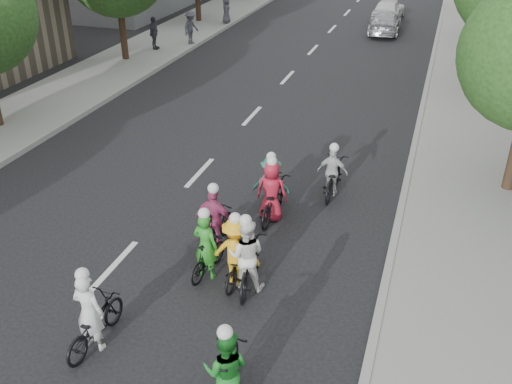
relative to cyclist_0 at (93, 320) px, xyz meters
The scene contains 19 objects.
ground 2.61m from the cyclist_0, 113.17° to the left, with size 120.00×120.00×0.00m, color black.
sidewalk_left 15.28m from the cyclist_0, 126.11° to the left, with size 4.00×80.00×0.15m, color gray.
curb_left 14.22m from the cyclist_0, 119.75° to the left, with size 0.18×80.00×0.18m, color #999993.
sidewalk_right 14.19m from the cyclist_0, 60.43° to the left, with size 4.00×80.00×0.15m, color gray.
curb_right 13.34m from the cyclist_0, 67.74° to the left, with size 0.18×80.00×0.18m, color #999993.
cyclist_0 is the anchor object (origin of this frame).
cyclist_1 2.96m from the cyclist_0, 10.35° to the right, with size 0.88×1.92×1.76m.
cyclist_2 3.29m from the cyclist_0, 54.76° to the left, with size 1.06×1.60×1.78m.
cyclist_3 3.90m from the cyclist_0, 75.67° to the left, with size 0.99×1.73×1.77m.
cyclist_4 5.82m from the cyclist_0, 71.51° to the left, with size 0.82×1.98×1.80m.
cyclist_5 2.96m from the cyclist_0, 66.25° to the left, with size 0.63×1.51×1.76m.
cyclist_6 3.40m from the cyclist_0, 50.58° to the left, with size 0.98×2.00×1.83m.
cyclist_7 6.24m from the cyclist_0, 74.45° to the left, with size 1.06×1.64×1.67m.
cyclist_8 7.92m from the cyclist_0, 67.14° to the left, with size 0.85×1.86×1.59m.
follow_car_lead 27.30m from the cyclist_0, 85.65° to the left, with size 1.68×4.13×1.20m, color #AFB0B4.
follow_car_trail 30.98m from the cyclist_0, 86.60° to the left, with size 1.58×3.92×1.34m, color silver.
spectator_0 22.22m from the cyclist_0, 109.18° to the left, with size 1.10×0.63×1.71m, color #484753.
spectator_1 21.23m from the cyclist_0, 114.04° to the left, with size 0.96×0.40×1.63m, color #484652.
spectator_2 27.19m from the cyclist_0, 105.57° to the left, with size 0.74×0.48×1.52m, color #4C4B58.
Camera 1 is at (6.48, -9.17, 7.84)m, focal length 40.00 mm.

